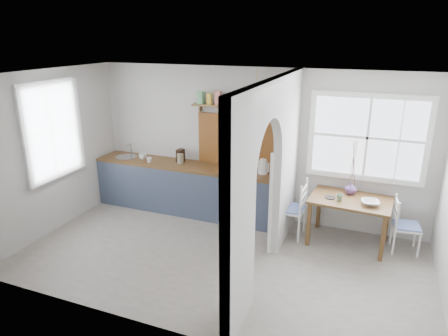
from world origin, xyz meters
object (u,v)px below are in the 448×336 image
(dining_table, at_px, (348,221))
(vase, at_px, (351,188))
(chair_left, at_px, (290,208))
(kettle, at_px, (263,166))
(chair_right, at_px, (407,226))

(dining_table, distance_m, vase, 0.51)
(chair_left, relative_size, kettle, 3.75)
(dining_table, height_order, kettle, kettle)
(kettle, relative_size, vase, 1.34)
(chair_right, distance_m, vase, 0.96)
(chair_right, bearing_deg, chair_left, 88.79)
(kettle, bearing_deg, chair_right, -10.95)
(chair_right, bearing_deg, vase, 74.52)
(dining_table, xyz_separation_m, vase, (-0.03, 0.21, 0.46))
(chair_left, distance_m, kettle, 0.82)
(dining_table, height_order, vase, vase)
(chair_left, distance_m, chair_right, 1.72)
(vase, bearing_deg, chair_left, -162.29)
(dining_table, relative_size, chair_right, 1.42)
(dining_table, bearing_deg, chair_right, 8.50)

